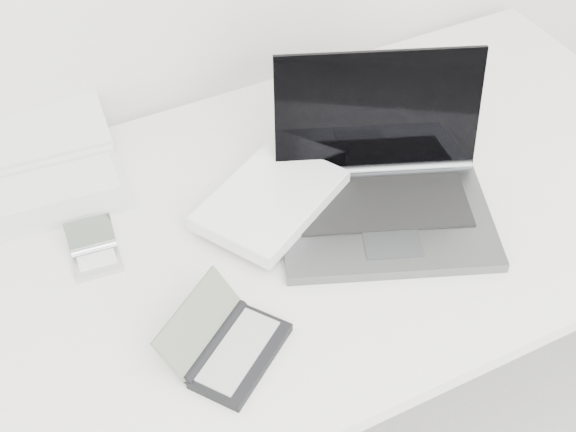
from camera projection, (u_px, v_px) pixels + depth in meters
name	position (u px, v px, depth m)	size (l,w,h in m)	color
desk	(293.00, 238.00, 1.45)	(1.60, 0.80, 0.73)	white
laptop_large	(349.00, 192.00, 1.41)	(0.56, 0.44, 0.25)	#55575A
netbook_open_white	(54.00, 174.00, 1.48)	(0.27, 0.33, 0.06)	silver
pda_silver	(95.00, 254.00, 1.34)	(0.09, 0.09, 0.06)	silver
palmtop_charcoal	(229.00, 347.00, 1.20)	(0.22, 0.21, 0.08)	black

